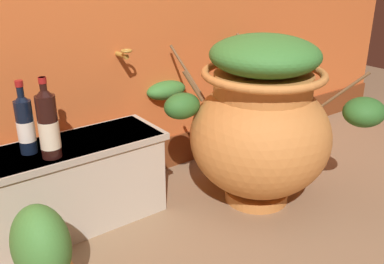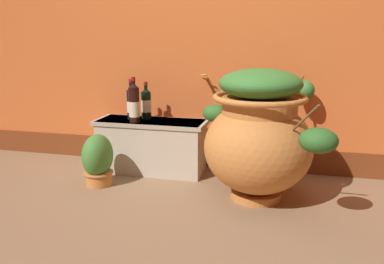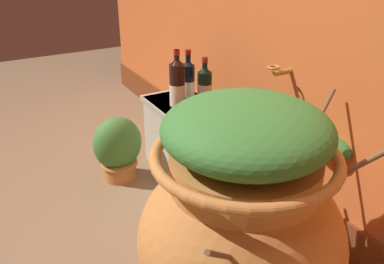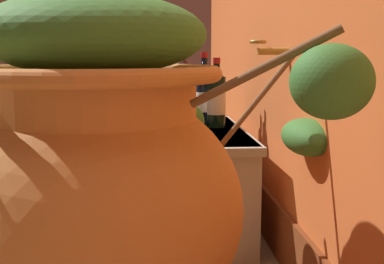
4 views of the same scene
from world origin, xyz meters
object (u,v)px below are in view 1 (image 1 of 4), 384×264
(wine_bottle_right, at_px, (48,124))
(potted_shrub, at_px, (42,252))
(wine_bottle_left, at_px, (25,123))
(terracotta_urn, at_px, (260,121))
(wine_bottle_middle, at_px, (47,117))

(wine_bottle_right, distance_m, potted_shrub, 0.49)
(wine_bottle_left, distance_m, wine_bottle_right, 0.12)
(terracotta_urn, distance_m, potted_shrub, 1.13)
(wine_bottle_right, bearing_deg, terracotta_urn, -14.86)
(wine_bottle_left, xyz_separation_m, potted_shrub, (-0.11, -0.38, -0.35))
(wine_bottle_left, xyz_separation_m, wine_bottle_right, (0.06, -0.10, 0.01))
(wine_bottle_right, xyz_separation_m, potted_shrub, (-0.17, -0.29, -0.36))
(terracotta_urn, relative_size, wine_bottle_right, 3.13)
(wine_bottle_left, bearing_deg, potted_shrub, -105.58)
(terracotta_urn, bearing_deg, wine_bottle_middle, 156.61)
(wine_bottle_middle, height_order, wine_bottle_right, wine_bottle_right)
(wine_bottle_left, relative_size, wine_bottle_right, 0.92)
(wine_bottle_middle, bearing_deg, terracotta_urn, -23.39)
(wine_bottle_left, bearing_deg, wine_bottle_middle, 20.82)
(wine_bottle_middle, distance_m, potted_shrub, 0.59)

